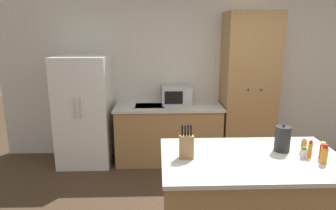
% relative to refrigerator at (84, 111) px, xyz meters
% --- Properties ---
extents(wall_back, '(7.20, 0.06, 2.60)m').
position_rel_refrigerator_xyz_m(wall_back, '(2.20, 0.39, 0.46)').
color(wall_back, beige).
rests_on(wall_back, ground_plane).
extents(refrigerator, '(0.78, 0.73, 1.67)m').
position_rel_refrigerator_xyz_m(refrigerator, '(0.00, 0.00, 0.00)').
color(refrigerator, white).
rests_on(refrigerator, ground_plane).
extents(back_counter, '(1.66, 0.70, 0.90)m').
position_rel_refrigerator_xyz_m(back_counter, '(1.29, 0.02, -0.38)').
color(back_counter, '#9E7547').
rests_on(back_counter, ground_plane).
extents(pantry_cabinet, '(0.79, 0.64, 2.31)m').
position_rel_refrigerator_xyz_m(pantry_cabinet, '(2.54, 0.05, 0.32)').
color(pantry_cabinet, '#9E7547').
rests_on(pantry_cabinet, ground_plane).
extents(kitchen_island, '(1.61, 0.99, 0.94)m').
position_rel_refrigerator_xyz_m(kitchen_island, '(1.96, -2.06, -0.36)').
color(kitchen_island, '#9E7547').
rests_on(kitchen_island, ground_plane).
extents(microwave, '(0.46, 0.40, 0.28)m').
position_rel_refrigerator_xyz_m(microwave, '(1.43, 0.14, 0.21)').
color(microwave, '#B2B5B7').
rests_on(microwave, back_counter).
extents(knife_block, '(0.12, 0.06, 0.31)m').
position_rel_refrigerator_xyz_m(knife_block, '(1.38, -2.07, 0.22)').
color(knife_block, '#9E7547').
rests_on(knife_block, kitchen_island).
extents(spice_bottle_tall_dark, '(0.05, 0.05, 0.10)m').
position_rel_refrigerator_xyz_m(spice_bottle_tall_dark, '(2.40, -2.10, 0.15)').
color(spice_bottle_tall_dark, beige).
rests_on(spice_bottle_tall_dark, kitchen_island).
extents(spice_bottle_short_red, '(0.05, 0.05, 0.14)m').
position_rel_refrigerator_xyz_m(spice_bottle_short_red, '(2.46, -1.98, 0.17)').
color(spice_bottle_short_red, orange).
rests_on(spice_bottle_short_red, kitchen_island).
extents(spice_bottle_amber_oil, '(0.05, 0.05, 0.15)m').
position_rel_refrigerator_xyz_m(spice_bottle_amber_oil, '(2.56, -2.11, 0.18)').
color(spice_bottle_amber_oil, '#B2281E').
rests_on(spice_bottle_amber_oil, kitchen_island).
extents(spice_bottle_green_herb, '(0.06, 0.06, 0.17)m').
position_rel_refrigerator_xyz_m(spice_bottle_green_herb, '(2.52, -2.21, 0.18)').
color(spice_bottle_green_herb, orange).
rests_on(spice_bottle_green_herb, kitchen_island).
extents(spice_bottle_pale_salt, '(0.04, 0.04, 0.16)m').
position_rel_refrigerator_xyz_m(spice_bottle_pale_salt, '(2.46, -2.08, 0.18)').
color(spice_bottle_pale_salt, orange).
rests_on(spice_bottle_pale_salt, kitchen_island).
extents(kettle, '(0.14, 0.14, 0.26)m').
position_rel_refrigerator_xyz_m(kettle, '(2.27, -1.93, 0.22)').
color(kettle, '#232326').
rests_on(kettle, kitchen_island).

